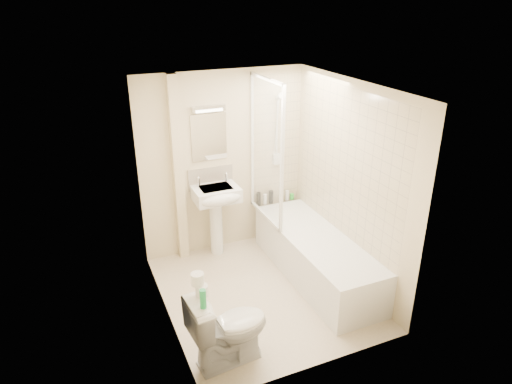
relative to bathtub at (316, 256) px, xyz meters
name	(u,v)px	position (x,y,z in m)	size (l,w,h in m)	color
floor	(262,293)	(-0.75, -0.06, -0.29)	(2.50, 2.50, 0.00)	beige
wall_back	(223,163)	(-0.75, 1.19, 0.91)	(2.20, 0.02, 2.40)	beige
wall_left	(161,218)	(-1.85, -0.06, 0.91)	(0.02, 2.50, 2.40)	beige
wall_right	(349,184)	(0.35, -0.06, 0.91)	(0.02, 2.50, 2.40)	beige
ceiling	(263,87)	(-0.75, -0.06, 2.11)	(2.20, 2.50, 0.02)	white
tile_back	(276,140)	(0.00, 1.17, 1.14)	(0.70, 0.01, 1.75)	beige
tile_right	(347,165)	(0.34, 0.00, 1.14)	(0.01, 2.10, 1.75)	beige
pipe_boxing	(178,172)	(-1.37, 1.13, 0.91)	(0.12, 0.12, 2.40)	beige
splashback	(211,178)	(-0.94, 1.18, 0.74)	(0.60, 0.01, 0.30)	beige
mirror	(209,137)	(-0.94, 1.17, 1.29)	(0.46, 0.01, 0.60)	white
strip_light	(208,108)	(-0.94, 1.15, 1.66)	(0.42, 0.07, 0.07)	silver
bathtub	(316,256)	(0.00, 0.00, 0.00)	(0.70, 2.10, 0.55)	white
shower_screen	(266,151)	(-0.35, 0.74, 1.16)	(0.04, 0.92, 1.80)	white
shower_fixture	(278,132)	(0.00, 1.13, 1.26)	(0.10, 0.16, 0.99)	white
pedestal_sink	(217,202)	(-0.94, 0.95, 0.49)	(0.57, 0.51, 1.11)	white
bottle_black_a	(259,199)	(-0.29, 1.10, 0.36)	(0.06, 0.06, 0.19)	black
bottle_white_a	(265,199)	(-0.19, 1.10, 0.34)	(0.05, 0.05, 0.15)	white
bottle_black_b	(271,197)	(-0.10, 1.10, 0.35)	(0.07, 0.07, 0.18)	black
bottle_white_b	(287,195)	(0.15, 1.10, 0.33)	(0.05, 0.05, 0.14)	silver
bottle_green	(292,197)	(0.23, 1.10, 0.30)	(0.06, 0.06, 0.08)	green
toilet	(229,328)	(-1.47, -0.91, 0.09)	(0.79, 0.50, 0.76)	white
toilet_roll_lower	(202,290)	(-1.69, -0.84, 0.53)	(0.11, 0.11, 0.10)	white
toilet_roll_upper	(197,279)	(-1.71, -0.81, 0.63)	(0.12, 0.12, 0.11)	white
green_bottle	(203,299)	(-1.73, -1.02, 0.56)	(0.06, 0.06, 0.18)	green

